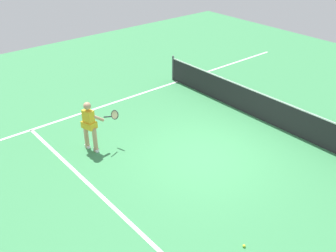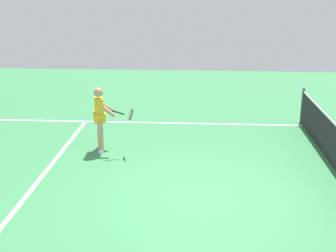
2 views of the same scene
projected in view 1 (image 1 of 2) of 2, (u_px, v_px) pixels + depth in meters
The scene contains 6 objects.
ground_plane at pixel (207, 155), 11.40m from camera, with size 25.69×25.69×0.00m, color #38844C.
service_line_marking at pixel (109, 204), 9.54m from camera, with size 9.40×0.10×0.01m, color white.
sideline_left_marking at pixel (117, 101), 14.55m from camera, with size 0.10×17.76×0.01m, color white.
court_net at pixel (272, 111), 12.81m from camera, with size 10.08×0.08×1.02m.
tennis_player at pixel (90, 124), 11.29m from camera, with size 0.67×1.06×1.55m.
tennis_ball_near at pixel (244, 246), 8.32m from camera, with size 0.07×0.07×0.07m, color #D1E533.
Camera 1 is at (6.60, -6.96, 6.32)m, focal length 41.96 mm.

